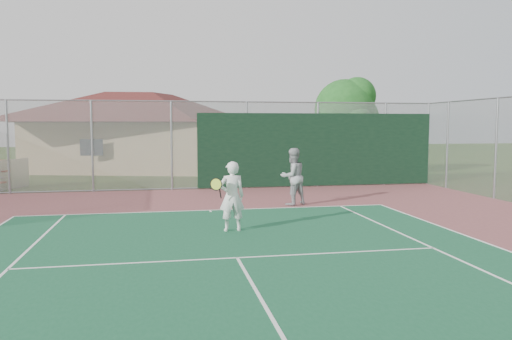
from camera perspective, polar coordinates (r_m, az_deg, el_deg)
The scene contains 6 objects.
back_fence at distance 20.21m, azimuth -0.76°, elevation 2.61°, with size 20.08×0.11×3.53m.
side_fence_right at distance 19.18m, azimuth 25.74°, elevation 2.21°, with size 0.08×9.00×3.50m.
clubhouse at distance 29.57m, azimuth -13.01°, elevation 5.17°, with size 13.73×10.90×5.21m.
tree at distance 25.21m, azimuth 10.28°, elevation 6.58°, with size 3.52×3.34×4.91m.
player_white_front at distance 12.00m, azimuth -2.82°, elevation -3.08°, with size 0.88×0.62×1.68m.
player_grey_back at distance 15.95m, azimuth 4.21°, elevation -0.82°, with size 1.08×0.97×1.82m.
Camera 1 is at (-1.40, -2.90, 2.57)m, focal length 35.00 mm.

